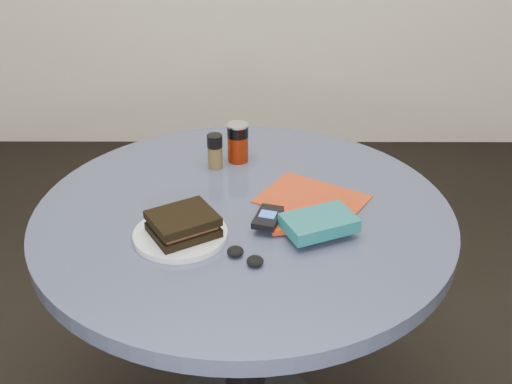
{
  "coord_description": "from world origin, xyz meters",
  "views": [
    {
      "loc": [
        0.03,
        -1.31,
        1.54
      ],
      "look_at": [
        0.03,
        0.0,
        0.8
      ],
      "focal_mm": 45.0,
      "sensor_mm": 36.0,
      "label": 1
    }
  ],
  "objects_px": {
    "pepper_grinder": "(215,151)",
    "mp3_player": "(268,217)",
    "plate": "(180,235)",
    "red_book": "(303,218)",
    "magazine": "(312,199)",
    "headphones": "(245,256)",
    "sandwich": "(183,224)",
    "soda_can": "(238,142)",
    "table": "(244,266)",
    "novel": "(319,223)"
  },
  "relations": [
    {
      "from": "pepper_grinder",
      "to": "red_book",
      "type": "xyz_separation_m",
      "value": [
        0.22,
        -0.28,
        -0.04
      ]
    },
    {
      "from": "soda_can",
      "to": "red_book",
      "type": "relative_size",
      "value": 0.66
    },
    {
      "from": "plate",
      "to": "mp3_player",
      "type": "distance_m",
      "value": 0.2
    },
    {
      "from": "red_book",
      "to": "headphones",
      "type": "relative_size",
      "value": 1.77
    },
    {
      "from": "sandwich",
      "to": "magazine",
      "type": "bearing_deg",
      "value": 29.84
    },
    {
      "from": "red_book",
      "to": "novel",
      "type": "bearing_deg",
      "value": -71.14
    },
    {
      "from": "plate",
      "to": "pepper_grinder",
      "type": "bearing_deg",
      "value": 80.35
    },
    {
      "from": "novel",
      "to": "mp3_player",
      "type": "distance_m",
      "value": 0.12
    },
    {
      "from": "novel",
      "to": "pepper_grinder",
      "type": "bearing_deg",
      "value": 103.26
    },
    {
      "from": "sandwich",
      "to": "headphones",
      "type": "distance_m",
      "value": 0.16
    },
    {
      "from": "pepper_grinder",
      "to": "headphones",
      "type": "distance_m",
      "value": 0.44
    },
    {
      "from": "table",
      "to": "magazine",
      "type": "distance_m",
      "value": 0.24
    },
    {
      "from": "plate",
      "to": "soda_can",
      "type": "relative_size",
      "value": 1.93
    },
    {
      "from": "sandwich",
      "to": "soda_can",
      "type": "xyz_separation_m",
      "value": [
        0.11,
        0.39,
        0.02
      ]
    },
    {
      "from": "novel",
      "to": "headphones",
      "type": "xyz_separation_m",
      "value": [
        -0.16,
        -0.1,
        -0.02
      ]
    },
    {
      "from": "magazine",
      "to": "novel",
      "type": "bearing_deg",
      "value": -57.33
    },
    {
      "from": "table",
      "to": "soda_can",
      "type": "relative_size",
      "value": 9.23
    },
    {
      "from": "mp3_player",
      "to": "novel",
      "type": "bearing_deg",
      "value": -17.0
    },
    {
      "from": "soda_can",
      "to": "magazine",
      "type": "bearing_deg",
      "value": -48.91
    },
    {
      "from": "plate",
      "to": "mp3_player",
      "type": "bearing_deg",
      "value": 12.43
    },
    {
      "from": "pepper_grinder",
      "to": "red_book",
      "type": "bearing_deg",
      "value": -51.56
    },
    {
      "from": "soda_can",
      "to": "red_book",
      "type": "distance_m",
      "value": 0.36
    },
    {
      "from": "plate",
      "to": "mp3_player",
      "type": "height_order",
      "value": "mp3_player"
    },
    {
      "from": "pepper_grinder",
      "to": "magazine",
      "type": "bearing_deg",
      "value": -35.22
    },
    {
      "from": "headphones",
      "to": "magazine",
      "type": "bearing_deg",
      "value": 57.76
    },
    {
      "from": "red_book",
      "to": "novel",
      "type": "distance_m",
      "value": 0.07
    },
    {
      "from": "magazine",
      "to": "red_book",
      "type": "relative_size",
      "value": 1.47
    },
    {
      "from": "table",
      "to": "mp3_player",
      "type": "relative_size",
      "value": 9.57
    },
    {
      "from": "plate",
      "to": "red_book",
      "type": "xyz_separation_m",
      "value": [
        0.28,
        0.07,
        0.0
      ]
    },
    {
      "from": "magazine",
      "to": "headphones",
      "type": "distance_m",
      "value": 0.3
    },
    {
      "from": "sandwich",
      "to": "pepper_grinder",
      "type": "xyz_separation_m",
      "value": [
        0.05,
        0.35,
        0.01
      ]
    },
    {
      "from": "pepper_grinder",
      "to": "red_book",
      "type": "relative_size",
      "value": 0.57
    },
    {
      "from": "plate",
      "to": "magazine",
      "type": "relative_size",
      "value": 0.87
    },
    {
      "from": "pepper_grinder",
      "to": "mp3_player",
      "type": "height_order",
      "value": "pepper_grinder"
    },
    {
      "from": "headphones",
      "to": "sandwich",
      "type": "bearing_deg",
      "value": 148.76
    },
    {
      "from": "table",
      "to": "magazine",
      "type": "relative_size",
      "value": 4.13
    },
    {
      "from": "magazine",
      "to": "red_book",
      "type": "distance_m",
      "value": 0.1
    },
    {
      "from": "soda_can",
      "to": "pepper_grinder",
      "type": "xyz_separation_m",
      "value": [
        -0.06,
        -0.04,
        -0.01
      ]
    },
    {
      "from": "magazine",
      "to": "mp3_player",
      "type": "bearing_deg",
      "value": -100.22
    },
    {
      "from": "novel",
      "to": "headphones",
      "type": "distance_m",
      "value": 0.19
    },
    {
      "from": "soda_can",
      "to": "novel",
      "type": "xyz_separation_m",
      "value": [
        0.19,
        -0.37,
        -0.02
      ]
    },
    {
      "from": "novel",
      "to": "mp3_player",
      "type": "relative_size",
      "value": 1.49
    },
    {
      "from": "sandwich",
      "to": "mp3_player",
      "type": "distance_m",
      "value": 0.19
    },
    {
      "from": "table",
      "to": "magazine",
      "type": "height_order",
      "value": "magazine"
    },
    {
      "from": "soda_can",
      "to": "magazine",
      "type": "height_order",
      "value": "soda_can"
    },
    {
      "from": "soda_can",
      "to": "red_book",
      "type": "bearing_deg",
      "value": -63.34
    },
    {
      "from": "plate",
      "to": "novel",
      "type": "relative_size",
      "value": 1.34
    },
    {
      "from": "table",
      "to": "headphones",
      "type": "xyz_separation_m",
      "value": [
        0.01,
        -0.2,
        0.17
      ]
    },
    {
      "from": "red_book",
      "to": "novel",
      "type": "relative_size",
      "value": 1.06
    },
    {
      "from": "plate",
      "to": "novel",
      "type": "xyz_separation_m",
      "value": [
        0.31,
        0.01,
        0.03
      ]
    }
  ]
}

